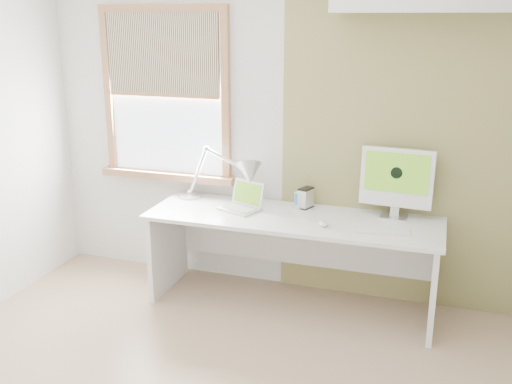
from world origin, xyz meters
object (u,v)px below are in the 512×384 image
at_px(desk_lamp, 238,176).
at_px(external_drive, 306,198).
at_px(laptop, 243,202).
at_px(imac, 397,179).
at_px(desk, 294,238).

relative_size(desk_lamp, external_drive, 4.79).
distance_m(laptop, external_drive, 0.49).
bearing_deg(imac, laptop, -171.18).
xyz_separation_m(laptop, external_drive, (0.46, 0.17, 0.03)).
xyz_separation_m(external_drive, imac, (0.68, 0.00, 0.21)).
bearing_deg(imac, desk, -166.34).
bearing_deg(laptop, desk_lamp, 125.75).
distance_m(desk, desk_lamp, 0.67).
height_order(desk, laptop, laptop).
height_order(desk_lamp, laptop, desk_lamp).
height_order(desk_lamp, external_drive, desk_lamp).
xyz_separation_m(desk_lamp, external_drive, (0.54, 0.06, -0.15)).
distance_m(desk_lamp, laptop, 0.23).
xyz_separation_m(laptop, imac, (1.14, 0.18, 0.24)).
bearing_deg(laptop, desk, 0.17).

